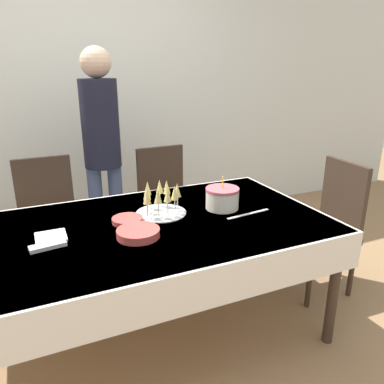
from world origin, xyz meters
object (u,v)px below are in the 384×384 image
(champagne_tray, at_px, (161,198))
(plate_stack_dessert, at_px, (127,220))
(dining_chair_right_end, at_px, (328,222))
(birthday_cake, at_px, (222,198))
(plate_stack_main, at_px, (138,233))
(person_standing, at_px, (102,140))
(dining_chair_far_right, at_px, (166,201))
(dining_chair_far_left, at_px, (49,218))

(champagne_tray, bearing_deg, plate_stack_dessert, -166.91)
(dining_chair_right_end, bearing_deg, birthday_cake, 176.30)
(birthday_cake, xyz_separation_m, plate_stack_main, (-0.59, -0.18, -0.04))
(dining_chair_right_end, relative_size, champagne_tray, 3.14)
(dining_chair_right_end, distance_m, birthday_cake, 0.88)
(dining_chair_right_end, relative_size, person_standing, 0.55)
(dining_chair_right_end, distance_m, plate_stack_dessert, 1.45)
(dining_chair_far_right, distance_m, birthday_cake, 0.88)
(birthday_cake, relative_size, champagne_tray, 0.68)
(dining_chair_right_end, xyz_separation_m, person_standing, (-1.36, 1.02, 0.52))
(plate_stack_dessert, bearing_deg, birthday_cake, -2.44)
(champagne_tray, xyz_separation_m, plate_stack_dessert, (-0.22, -0.05, -0.08))
(plate_stack_dessert, bearing_deg, dining_chair_right_end, -3.18)
(dining_chair_far_right, xyz_separation_m, plate_stack_main, (-0.53, -1.02, 0.24))
(dining_chair_right_end, relative_size, plate_stack_main, 4.25)
(dining_chair_far_right, relative_size, champagne_tray, 3.14)
(dining_chair_far_right, height_order, birthday_cake, dining_chair_far_right)
(plate_stack_dessert, bearing_deg, champagne_tray, 13.09)
(birthday_cake, relative_size, plate_stack_main, 0.92)
(plate_stack_main, distance_m, person_standing, 1.18)
(plate_stack_main, bearing_deg, plate_stack_dessert, 90.63)
(birthday_cake, bearing_deg, dining_chair_far_right, 94.12)
(dining_chair_far_right, bearing_deg, plate_stack_dessert, -123.14)
(dining_chair_far_right, height_order, champagne_tray, dining_chair_far_right)
(dining_chair_far_right, bearing_deg, dining_chair_right_end, -44.77)
(dining_chair_far_right, relative_size, plate_stack_main, 4.25)
(person_standing, bearing_deg, dining_chair_far_left, -164.14)
(champagne_tray, bearing_deg, birthday_cake, -11.60)
(dining_chair_far_left, xyz_separation_m, person_standing, (0.45, 0.13, 0.52))
(dining_chair_far_right, relative_size, birthday_cake, 4.60)
(dining_chair_far_right, bearing_deg, plate_stack_main, -117.38)
(birthday_cake, relative_size, person_standing, 0.12)
(dining_chair_far_right, relative_size, plate_stack_dessert, 5.51)
(birthday_cake, distance_m, plate_stack_dessert, 0.59)
(dining_chair_right_end, xyz_separation_m, plate_stack_main, (-1.42, -0.13, 0.24))
(dining_chair_far_left, height_order, birthday_cake, dining_chair_far_left)
(champagne_tray, bearing_deg, person_standing, 99.77)
(dining_chair_far_right, distance_m, plate_stack_main, 1.17)
(birthday_cake, xyz_separation_m, champagne_tray, (-0.37, 0.08, 0.03))
(dining_chair_far_left, height_order, dining_chair_right_end, same)
(dining_chair_far_left, bearing_deg, plate_stack_dessert, -64.88)
(dining_chair_right_end, height_order, champagne_tray, dining_chair_right_end)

